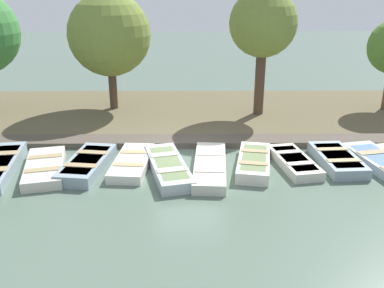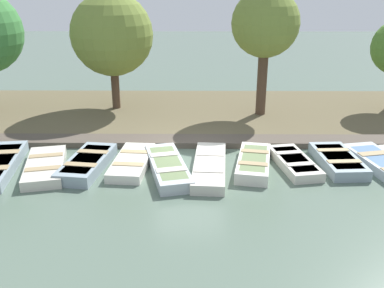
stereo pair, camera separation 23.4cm
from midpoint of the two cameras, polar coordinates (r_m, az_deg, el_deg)
The scene contains 13 objects.
ground_plane at distance 15.15m, azimuth 0.15°, elevation -1.70°, with size 80.00×80.00×0.00m, color #566B5B.
shore_bank at distance 19.83m, azimuth 0.24°, elevation 4.10°, with size 8.00×24.00×0.17m.
dock_walkway at distance 16.29m, azimuth 0.18°, elevation 0.38°, with size 1.02×18.86×0.22m.
rowboat_2 at distance 14.72m, azimuth -18.55°, elevation -2.84°, with size 3.11×1.82×0.35m.
rowboat_3 at distance 14.51m, azimuth -13.33°, elevation -2.50°, with size 3.03×1.51×0.41m.
rowboat_4 at distance 14.45m, azimuth -7.53°, elevation -2.37°, with size 2.92×1.33×0.33m.
rowboat_5 at distance 13.91m, azimuth -2.77°, elevation -3.03°, with size 3.51×1.81×0.38m.
rowboat_6 at distance 13.97m, azimuth 2.85°, elevation -2.98°, with size 3.59×1.25×0.36m.
rowboat_7 at distance 14.33m, azimuth 8.69°, elevation -2.46°, with size 2.94×1.52×0.41m.
rowboat_8 at distance 14.71m, azimuth 13.90°, elevation -2.39°, with size 2.77×1.43×0.33m.
rowboat_9 at distance 15.21m, azimuth 19.27°, elevation -2.08°, with size 2.71×1.35×0.39m.
park_tree_left at distance 20.10m, azimuth -10.28°, elevation 14.14°, with size 3.71×3.71×5.43m.
park_tree_center at distance 19.01m, azimuth 10.11°, elevation 15.40°, with size 2.89×2.89×5.61m.
Camera 2 is at (13.98, 0.20, 5.84)m, focal length 40.00 mm.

